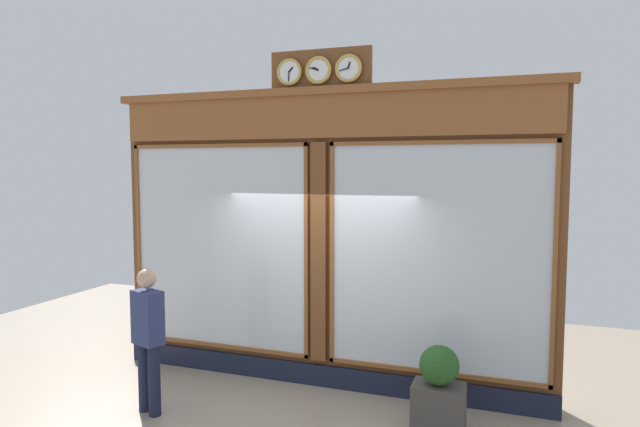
# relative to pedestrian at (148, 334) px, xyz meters

# --- Properties ---
(shop_facade) EXTENTS (5.93, 0.42, 4.31)m
(shop_facade) POSITION_rel_pedestrian_xyz_m (-1.57, -1.58, 1.00)
(shop_facade) COLOR brown
(shop_facade) RESTS_ON ground_plane
(pedestrian) EXTENTS (0.41, 0.33, 1.69)m
(pedestrian) POSITION_rel_pedestrian_xyz_m (0.00, 0.00, 0.00)
(pedestrian) COLOR #191E38
(pedestrian) RESTS_ON ground_plane
(planter_box) EXTENTS (0.56, 0.36, 0.50)m
(planter_box) POSITION_rel_pedestrian_xyz_m (-3.20, -0.73, -0.68)
(planter_box) COLOR #4C4742
(planter_box) RESTS_ON ground_plane
(planter_shrub) EXTENTS (0.43, 0.43, 0.43)m
(planter_shrub) POSITION_rel_pedestrian_xyz_m (-3.20, -0.73, -0.21)
(planter_shrub) COLOR #285623
(planter_shrub) RESTS_ON planter_box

